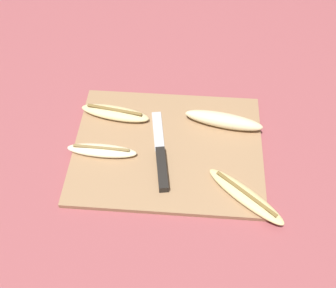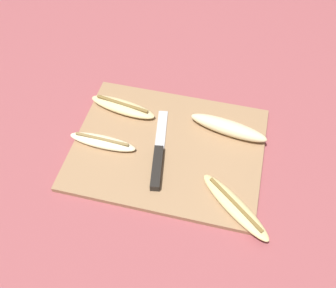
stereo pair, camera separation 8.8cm
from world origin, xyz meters
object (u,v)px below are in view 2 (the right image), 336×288
at_px(banana_spotted_left, 235,206).
at_px(banana_cream_curved, 228,128).
at_px(knife, 158,161).
at_px(banana_mellow_near, 123,107).
at_px(banana_bright_far, 102,142).

distance_m(banana_spotted_left, banana_cream_curved, 0.20).
bearing_deg(banana_cream_curved, knife, -137.90).
bearing_deg(banana_spotted_left, banana_mellow_near, 145.89).
height_order(knife, banana_mellow_near, banana_mellow_near).
xyz_separation_m(banana_cream_curved, banana_mellow_near, (-0.26, 0.01, -0.01)).
relative_size(banana_bright_far, banana_mellow_near, 0.92).
distance_m(banana_spotted_left, banana_bright_far, 0.32).
bearing_deg(banana_bright_far, banana_spotted_left, -16.37).
bearing_deg(banana_cream_curved, banana_spotted_left, -77.67).
relative_size(banana_bright_far, banana_cream_curved, 0.84).
xyz_separation_m(banana_bright_far, banana_cream_curved, (0.27, 0.10, 0.01)).
xyz_separation_m(knife, banana_cream_curved, (0.14, 0.12, 0.01)).
relative_size(knife, banana_spotted_left, 1.32).
xyz_separation_m(banana_spotted_left, banana_bright_far, (-0.31, 0.09, 0.00)).
xyz_separation_m(banana_spotted_left, banana_mellow_near, (-0.30, 0.20, 0.00)).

